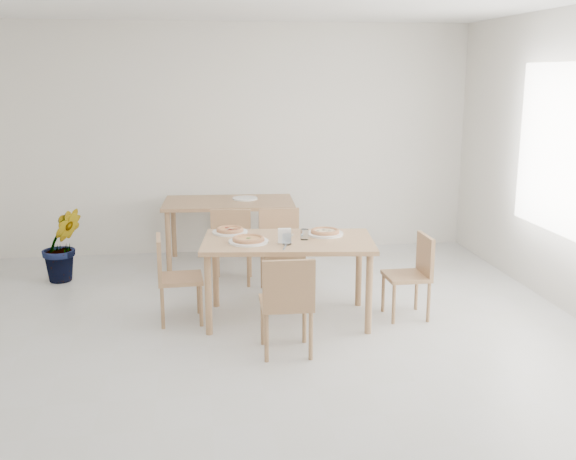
{
  "coord_description": "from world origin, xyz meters",
  "views": [
    {
      "loc": [
        -0.45,
        -4.8,
        2.2
      ],
      "look_at": [
        0.37,
        0.97,
        0.84
      ],
      "focal_mm": 42.0,
      "sensor_mm": 36.0,
      "label": 1
    }
  ],
  "objects": [
    {
      "name": "pizza_pepperoni",
      "position": [
        -0.12,
        1.3,
        0.78
      ],
      "size": [
        0.31,
        0.31,
        0.03
      ],
      "rotation": [
        0.0,
        0.0,
        -0.24
      ],
      "color": "#ECA86F",
      "rests_on": "plate_pepperoni"
    },
    {
      "name": "tumbler_a",
      "position": [
        0.34,
        0.79,
        0.8
      ],
      "size": [
        0.07,
        0.07,
        0.1
      ],
      "primitive_type": "cylinder",
      "color": "white",
      "rests_on": "main_table"
    },
    {
      "name": "chair_west",
      "position": [
        -0.67,
        1.06,
        0.46
      ],
      "size": [
        0.41,
        0.41,
        0.79
      ],
      "rotation": [
        0.0,
        0.0,
        1.62
      ],
      "color": "#A77E53",
      "rests_on": "ground"
    },
    {
      "name": "chair_south",
      "position": [
        0.25,
        0.16,
        0.48
      ],
      "size": [
        0.41,
        0.41,
        0.82
      ],
      "rotation": [
        0.0,
        0.0,
        3.12
      ],
      "color": "#A77E53",
      "rests_on": "ground"
    },
    {
      "name": "chair_north",
      "position": [
        0.42,
        1.81,
        0.49
      ],
      "size": [
        0.43,
        0.43,
        0.84
      ],
      "rotation": [
        0.0,
        0.0,
        0.02
      ],
      "color": "#A77E53",
      "rests_on": "ground"
    },
    {
      "name": "chair_back_s",
      "position": [
        -0.06,
        2.09,
        0.48
      ],
      "size": [
        0.46,
        0.46,
        0.83
      ],
      "rotation": [
        0.0,
        0.0,
        3.01
      ],
      "color": "#A77E53",
      "rests_on": "ground"
    },
    {
      "name": "plate_margherita",
      "position": [
        0.01,
        0.91,
        0.76
      ],
      "size": [
        0.35,
        0.35,
        0.02
      ],
      "primitive_type": "cylinder",
      "color": "white",
      "rests_on": "main_table"
    },
    {
      "name": "second_table",
      "position": [
        -0.05,
        2.9,
        0.67
      ],
      "size": [
        1.54,
        0.94,
        0.75
      ],
      "rotation": [
        0.0,
        0.0,
        -0.06
      ],
      "color": "#A77E53",
      "rests_on": "ground"
    },
    {
      "name": "tumbler_b",
      "position": [
        0.52,
        0.95,
        0.8
      ],
      "size": [
        0.07,
        0.07,
        0.09
      ],
      "primitive_type": "cylinder",
      "color": "white",
      "rests_on": "main_table"
    },
    {
      "name": "potted_plant",
      "position": [
        -1.86,
        2.47,
        0.4
      ],
      "size": [
        0.54,
        0.5,
        0.8
      ],
      "primitive_type": "imported",
      "rotation": [
        0.0,
        0.0,
        0.41
      ],
      "color": "#2F5A1B",
      "rests_on": "ground"
    },
    {
      "name": "chair_back_n",
      "position": [
        -0.0,
        3.7,
        0.49
      ],
      "size": [
        0.46,
        0.46,
        0.85
      ],
      "rotation": [
        0.0,
        0.0,
        0.09
      ],
      "color": "#A77E53",
      "rests_on": "ground"
    },
    {
      "name": "pizza_mushroom",
      "position": [
        0.74,
        1.11,
        0.78
      ],
      "size": [
        0.31,
        0.31,
        0.03
      ],
      "rotation": [
        0.0,
        0.0,
        0.21
      ],
      "color": "#ECA86F",
      "rests_on": "plate_mushroom"
    },
    {
      "name": "main_table",
      "position": [
        0.37,
        0.97,
        0.67
      ],
      "size": [
        1.61,
        1.04,
        0.75
      ],
      "rotation": [
        0.0,
        0.0,
        -0.12
      ],
      "color": "#A97F57",
      "rests_on": "ground"
    },
    {
      "name": "plate_mushroom",
      "position": [
        0.74,
        1.11,
        0.76
      ],
      "size": [
        0.34,
        0.34,
        0.02
      ],
      "primitive_type": "cylinder",
      "color": "white",
      "rests_on": "main_table"
    },
    {
      "name": "plate_pepperoni",
      "position": [
        -0.12,
        1.3,
        0.76
      ],
      "size": [
        0.33,
        0.33,
        0.02
      ],
      "primitive_type": "cylinder",
      "color": "white",
      "rests_on": "main_table"
    },
    {
      "name": "napkin_holder",
      "position": [
        0.32,
        0.82,
        0.82
      ],
      "size": [
        0.13,
        0.07,
        0.14
      ],
      "rotation": [
        0.0,
        0.0,
        -0.06
      ],
      "color": "silver",
      "rests_on": "main_table"
    },
    {
      "name": "pizza_margherita",
      "position": [
        0.01,
        0.91,
        0.78
      ],
      "size": [
        0.37,
        0.37,
        0.03
      ],
      "rotation": [
        0.0,
        0.0,
        -0.39
      ],
      "color": "#ECA86F",
      "rests_on": "plate_margherita"
    },
    {
      "name": "fork_b",
      "position": [
        0.41,
        1.05,
        0.75
      ],
      "size": [
        0.09,
        0.18,
        0.01
      ],
      "primitive_type": "cube",
      "rotation": [
        0.0,
        0.0,
        -0.42
      ],
      "color": "silver",
      "rests_on": "main_table"
    },
    {
      "name": "chair_east",
      "position": [
        1.53,
        0.88,
        0.45
      ],
      "size": [
        0.38,
        0.38,
        0.77
      ],
      "rotation": [
        0.0,
        0.0,
        -1.56
      ],
      "color": "#A77E53",
      "rests_on": "ground"
    },
    {
      "name": "fork_a",
      "position": [
        0.31,
        0.69,
        0.75
      ],
      "size": [
        0.06,
        0.18,
        0.01
      ],
      "primitive_type": "cube",
      "rotation": [
        0.0,
        0.0,
        -0.27
      ],
      "color": "silver",
      "rests_on": "main_table"
    },
    {
      "name": "plate_empty",
      "position": [
        0.15,
        2.99,
        0.76
      ],
      "size": [
        0.29,
        0.29,
        0.02
      ],
      "primitive_type": "cylinder",
      "color": "white",
      "rests_on": "second_table"
    }
  ]
}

